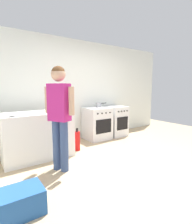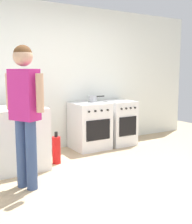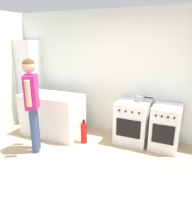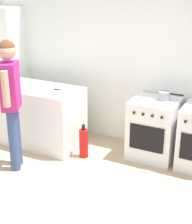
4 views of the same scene
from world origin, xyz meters
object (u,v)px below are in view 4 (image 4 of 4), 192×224
object	(u,v)px
knife_carving	(51,89)
fire_extinguisher	(84,143)
oven_left	(154,129)
person	(11,94)
knife_utility	(5,88)
pot	(164,96)
larder_cabinet	(9,68)

from	to	relation	value
knife_carving	fire_extinguisher	world-z (taller)	knife_carving
oven_left	fire_extinguisher	xyz separation A→B (m)	(-0.87, -0.48, -0.21)
knife_carving	person	distance (m)	0.79
oven_left	knife_utility	distance (m)	2.26
knife_carving	person	size ratio (longest dim) A/B	0.19
fire_extinguisher	person	bearing A→B (deg)	-135.31
pot	knife_utility	bearing A→B (deg)	-163.05
knife_carving	larder_cabinet	world-z (taller)	larder_cabinet
person	fire_extinguisher	world-z (taller)	person
person	pot	bearing A→B (deg)	36.35
knife_utility	larder_cabinet	xyz separation A→B (m)	(-0.53, 0.71, 0.10)
oven_left	knife_carving	distance (m)	1.58
pot	knife_utility	size ratio (longest dim) A/B	1.53
person	knife_carving	bearing A→B (deg)	83.96
person	larder_cabinet	size ratio (longest dim) A/B	0.86
fire_extinguisher	larder_cabinet	world-z (taller)	larder_cabinet
knife_carving	oven_left	bearing A→B (deg)	14.08
knife_utility	fire_extinguisher	world-z (taller)	knife_utility
knife_utility	person	size ratio (longest dim) A/B	0.13
oven_left	fire_extinguisher	distance (m)	1.01
knife_utility	knife_carving	bearing A→B (deg)	20.32
larder_cabinet	fire_extinguisher	bearing A→B (deg)	-18.05
oven_left	knife_carving	bearing A→B (deg)	-165.92
oven_left	person	size ratio (longest dim) A/B	0.49
pot	person	size ratio (longest dim) A/B	0.20
knife_utility	fire_extinguisher	size ratio (longest dim) A/B	0.45
knife_utility	larder_cabinet	bearing A→B (deg)	126.49
pot	knife_utility	distance (m)	2.32
larder_cabinet	person	bearing A→B (deg)	-48.37
knife_carving	larder_cabinet	size ratio (longest dim) A/B	0.16
larder_cabinet	knife_utility	bearing A→B (deg)	-53.51
pot	knife_carving	distance (m)	1.62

